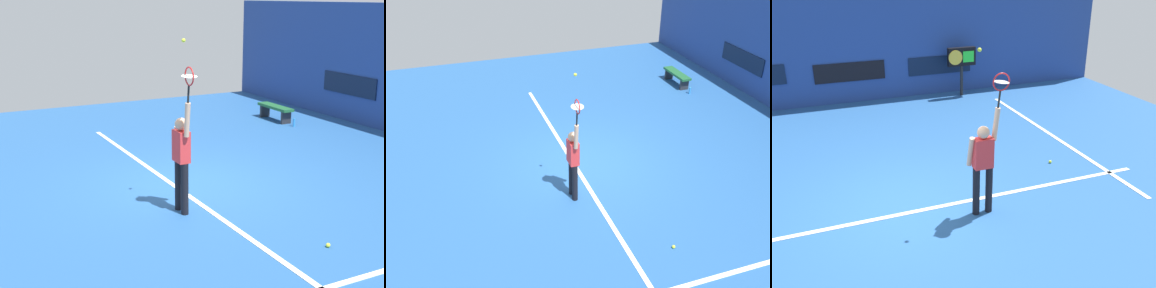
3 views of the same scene
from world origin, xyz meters
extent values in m
plane|color=#23518C|center=(0.00, 0.00, 0.00)|extent=(18.00, 18.00, 0.00)
cube|color=#0C1933|center=(-3.00, 6.88, 1.11)|extent=(2.20, 0.03, 0.60)
cube|color=white|center=(0.00, -0.29, 0.01)|extent=(10.00, 0.10, 0.01)
cube|color=white|center=(4.49, 2.00, 0.01)|extent=(0.10, 7.00, 0.01)
cylinder|color=black|center=(1.14, -0.75, 0.46)|extent=(0.13, 0.13, 0.92)
cylinder|color=black|center=(1.39, -0.75, 0.46)|extent=(0.13, 0.13, 0.92)
cube|color=red|center=(1.26, -0.75, 1.20)|extent=(0.34, 0.20, 0.55)
sphere|color=#D8A884|center=(1.26, -0.75, 1.58)|extent=(0.22, 0.22, 0.22)
cylinder|color=#D8A884|center=(1.49, -0.75, 1.70)|extent=(0.15, 0.09, 0.59)
cylinder|color=#D8A884|center=(1.06, -0.67, 1.22)|extent=(0.09, 0.23, 0.58)
cylinder|color=black|center=(1.53, -0.75, 2.14)|extent=(0.07, 0.03, 0.30)
torus|color=red|center=(1.57, -0.75, 2.43)|extent=(0.35, 0.02, 0.35)
cylinder|color=silver|center=(1.57, -0.75, 2.43)|extent=(0.27, 0.27, 0.03)
sphere|color=#CCE033|center=(1.20, -0.67, 2.97)|extent=(0.07, 0.07, 0.07)
cube|color=#1E592D|center=(-4.07, 5.01, 0.41)|extent=(1.40, 0.36, 0.08)
cube|color=#262628|center=(-4.62, 5.01, 0.18)|extent=(0.08, 0.32, 0.37)
cube|color=#262628|center=(-3.52, 5.01, 0.18)|extent=(0.08, 0.32, 0.37)
cylinder|color=#338CD8|center=(-3.12, 5.01, 0.12)|extent=(0.07, 0.07, 0.24)
sphere|color=#CCE033|center=(3.55, 0.60, 0.03)|extent=(0.07, 0.07, 0.07)
camera|label=1|loc=(9.42, -4.69, 3.68)|focal=51.60mm
camera|label=2|loc=(9.17, -3.33, 6.17)|focal=41.30mm
camera|label=3|loc=(-1.52, -6.97, 4.28)|focal=40.41mm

